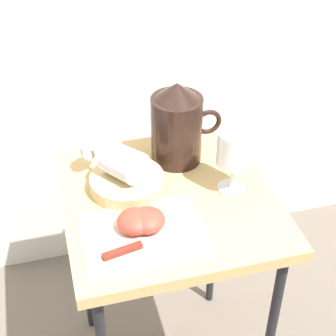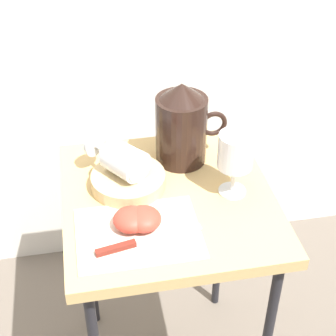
# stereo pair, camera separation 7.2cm
# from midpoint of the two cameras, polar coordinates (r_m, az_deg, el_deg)

# --- Properties ---
(table) EXTENTS (0.49, 0.50, 0.67)m
(table) POSITION_cam_midpoint_polar(r_m,az_deg,el_deg) (1.27, -1.64, -5.53)
(table) COLOR tan
(table) RESTS_ON ground_plane
(linen_napkin) EXTENTS (0.26, 0.20, 0.00)m
(linen_napkin) POSITION_cam_midpoint_polar(r_m,az_deg,el_deg) (1.13, -4.57, -7.20)
(linen_napkin) COLOR beige
(linen_napkin) RESTS_ON table
(basket_tray) EXTENTS (0.17, 0.17, 0.03)m
(basket_tray) POSITION_cam_midpoint_polar(r_m,az_deg,el_deg) (1.24, -6.08, -1.62)
(basket_tray) COLOR tan
(basket_tray) RESTS_ON table
(pitcher) EXTENTS (0.18, 0.13, 0.21)m
(pitcher) POSITION_cam_midpoint_polar(r_m,az_deg,el_deg) (1.29, -0.64, 4.17)
(pitcher) COLOR black
(pitcher) RESTS_ON table
(wine_glass_upright) EXTENTS (0.08, 0.08, 0.16)m
(wine_glass_upright) POSITION_cam_midpoint_polar(r_m,az_deg,el_deg) (1.18, 5.41, 1.77)
(wine_glass_upright) COLOR silver
(wine_glass_upright) RESTS_ON table
(wine_glass_tipped_near) EXTENTS (0.15, 0.16, 0.07)m
(wine_glass_tipped_near) POSITION_cam_midpoint_polar(r_m,az_deg,el_deg) (1.21, -6.48, 0.57)
(wine_glass_tipped_near) COLOR silver
(wine_glass_tipped_near) RESTS_ON basket_tray
(wine_glass_tipped_far) EXTENTS (0.15, 0.16, 0.08)m
(wine_glass_tipped_far) POSITION_cam_midpoint_polar(r_m,az_deg,el_deg) (1.21, -6.72, 0.57)
(wine_glass_tipped_far) COLOR silver
(wine_glass_tipped_far) RESTS_ON basket_tray
(apple_half_left) EXTENTS (0.08, 0.08, 0.04)m
(apple_half_left) POSITION_cam_midpoint_polar(r_m,az_deg,el_deg) (1.13, -4.09, -5.66)
(apple_half_left) COLOR #CC3D2D
(apple_half_left) RESTS_ON linen_napkin
(apple_half_right) EXTENTS (0.08, 0.08, 0.04)m
(apple_half_right) POSITION_cam_midpoint_polar(r_m,az_deg,el_deg) (1.13, -5.42, -5.77)
(apple_half_right) COLOR #CC3D2D
(apple_half_right) RESTS_ON linen_napkin
(knife) EXTENTS (0.23, 0.06, 0.01)m
(knife) POSITION_cam_midpoint_polar(r_m,az_deg,el_deg) (1.10, -4.96, -8.36)
(knife) COLOR silver
(knife) RESTS_ON linen_napkin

